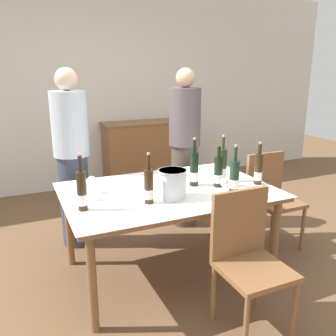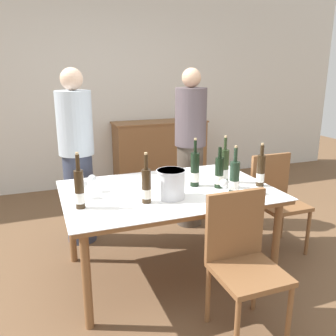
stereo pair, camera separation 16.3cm
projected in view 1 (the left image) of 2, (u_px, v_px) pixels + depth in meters
The scene contains 19 objects.
ground_plane at pixel (168, 271), 3.06m from camera, with size 12.00×12.00×0.00m, color brown.
back_wall at pixel (92, 89), 4.99m from camera, with size 8.00×0.10×2.80m.
sideboard_cabinet at pixel (150, 153), 5.28m from camera, with size 1.38×0.46×0.94m.
dining_table at pixel (168, 197), 2.88m from camera, with size 1.66×1.11×0.74m.
ice_bucket at pixel (173, 183), 2.65m from camera, with size 0.22×0.22×0.22m.
wine_bottle_0 at pixel (149, 187), 2.54m from camera, with size 0.07×0.07×0.37m.
wine_bottle_1 at pixel (222, 166), 3.03m from camera, with size 0.07×0.07×0.40m.
wine_bottle_2 at pixel (194, 170), 2.93m from camera, with size 0.07×0.07×0.40m.
wine_bottle_3 at pixel (258, 170), 2.96m from camera, with size 0.07×0.07×0.36m.
wine_bottle_4 at pixel (218, 172), 2.90m from camera, with size 0.07×0.07×0.34m.
wine_bottle_5 at pixel (82, 191), 2.41m from camera, with size 0.07×0.07×0.40m.
wine_bottle_6 at pixel (234, 177), 2.76m from camera, with size 0.08×0.08×0.38m.
wine_glass_0 at pixel (84, 187), 2.60m from camera, with size 0.07×0.07×0.14m.
wine_glass_1 at pixel (92, 181), 2.75m from camera, with size 0.07×0.07×0.14m.
wine_glass_2 at pixel (224, 183), 2.73m from camera, with size 0.07×0.07×0.13m.
chair_near_front at pixel (247, 252), 2.31m from camera, with size 0.42×0.42×0.92m.
chair_right_end at pixel (271, 193), 3.43m from camera, with size 0.42×0.42×0.90m.
person_host at pixel (72, 160), 3.35m from camera, with size 0.33×0.33×1.69m.
person_guest_left at pixel (184, 149), 3.80m from camera, with size 0.33×0.33×1.69m.
Camera 1 is at (-1.10, -2.47, 1.68)m, focal length 38.00 mm.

